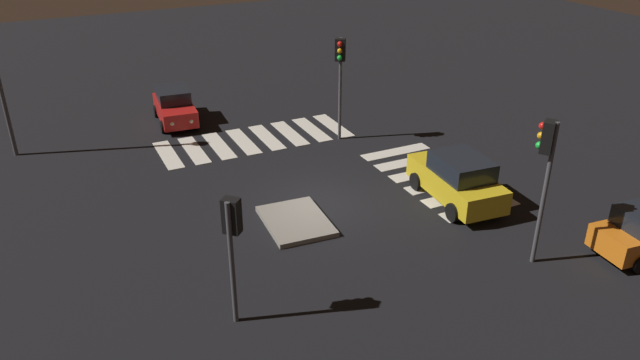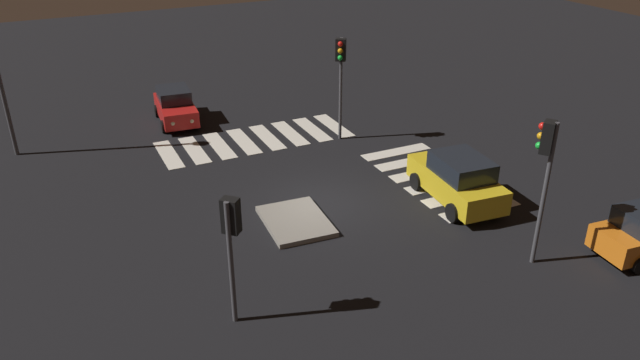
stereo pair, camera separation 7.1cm
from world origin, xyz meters
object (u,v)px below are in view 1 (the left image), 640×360
object	(u,v)px
traffic_island	(296,221)
traffic_light_south	(546,158)
traffic_light_east	(340,65)
car_yellow	(457,179)
traffic_light_west	(232,230)
car_red	(175,106)

from	to	relation	value
traffic_island	traffic_light_south	bearing A→B (deg)	-132.79
traffic_light_south	traffic_light_east	bearing A→B (deg)	-30.85
car_yellow	traffic_light_south	world-z (taller)	traffic_light_south
traffic_light_east	traffic_light_west	xyz separation A→B (m)	(-10.07, 8.30, -0.76)
car_yellow	traffic_light_west	bearing A→B (deg)	111.75
traffic_island	car_yellow	world-z (taller)	car_yellow
traffic_light_east	traffic_light_south	xyz separation A→B (m)	(-11.37, -0.83, -0.01)
traffic_light_east	traffic_light_west	distance (m)	13.07
car_red	traffic_light_south	world-z (taller)	traffic_light_south
car_yellow	car_red	world-z (taller)	car_yellow
car_red	traffic_light_west	xyz separation A→B (m)	(-15.59, 2.09, 1.96)
car_yellow	traffic_light_south	size ratio (longest dim) A/B	0.94
car_yellow	traffic_light_west	size ratio (longest dim) A/B	1.20
traffic_light_east	traffic_light_south	distance (m)	11.40
traffic_island	traffic_light_west	world-z (taller)	traffic_light_west
traffic_island	car_red	xyz separation A→B (m)	(11.63, 1.36, 0.72)
car_yellow	traffic_light_east	world-z (taller)	traffic_light_east
car_red	traffic_light_east	distance (m)	8.74
traffic_light_south	car_red	bearing A→B (deg)	-12.42
traffic_light_south	traffic_light_west	size ratio (longest dim) A/B	1.27
traffic_island	car_red	distance (m)	11.73
traffic_island	traffic_light_east	size ratio (longest dim) A/B	0.62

